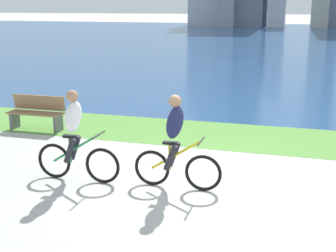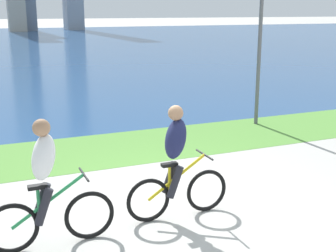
# 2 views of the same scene
# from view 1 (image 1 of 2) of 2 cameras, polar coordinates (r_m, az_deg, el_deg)

# --- Properties ---
(ground_plane) EXTENTS (300.00, 300.00, 0.00)m
(ground_plane) POSITION_cam_1_polar(r_m,az_deg,el_deg) (9.06, 4.35, -6.17)
(ground_plane) COLOR #B2AFA8
(grass_strip_bayside) EXTENTS (120.00, 2.53, 0.01)m
(grass_strip_bayside) POSITION_cam_1_polar(r_m,az_deg,el_deg) (11.87, 7.43, -1.17)
(grass_strip_bayside) COLOR #59933D
(grass_strip_bayside) RESTS_ON ground
(bay_water_surface) EXTENTS (300.00, 69.65, 0.00)m
(bay_water_surface) POSITION_cam_1_polar(r_m,az_deg,el_deg) (47.52, 14.59, 10.31)
(bay_water_surface) COLOR navy
(bay_water_surface) RESTS_ON ground
(cyclist_lead) EXTENTS (1.61, 0.52, 1.70)m
(cyclist_lead) POSITION_cam_1_polar(r_m,az_deg,el_deg) (8.24, 0.93, -2.09)
(cyclist_lead) COLOR black
(cyclist_lead) RESTS_ON ground
(cyclist_trailing) EXTENTS (1.67, 0.52, 1.72)m
(cyclist_trailing) POSITION_cam_1_polar(r_m,az_deg,el_deg) (8.76, -11.28, -1.33)
(cyclist_trailing) COLOR black
(cyclist_trailing) RESTS_ON ground
(bench_near_path) EXTENTS (1.50, 0.47, 0.90)m
(bench_near_path) POSITION_cam_1_polar(r_m,az_deg,el_deg) (12.75, -15.71, 1.58)
(bench_near_path) COLOR olive
(bench_near_path) RESTS_ON ground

